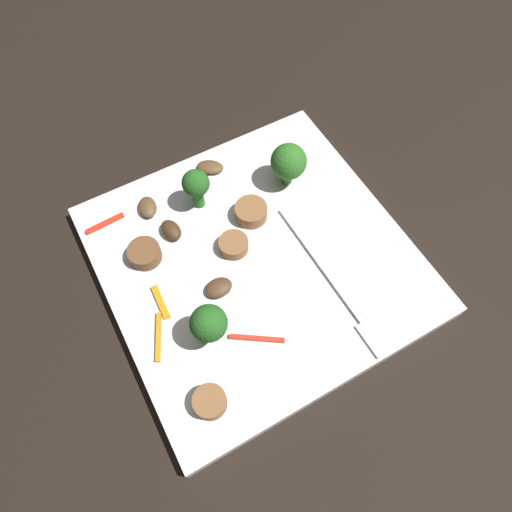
{
  "coord_description": "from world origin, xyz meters",
  "views": [
    {
      "loc": [
        0.19,
        -0.11,
        0.43
      ],
      "look_at": [
        0.0,
        0.0,
        0.02
      ],
      "focal_mm": 32.23,
      "sensor_mm": 36.0,
      "label": 1
    }
  ],
  "objects_px": {
    "sausage_slice_3": "(251,212)",
    "broccoli_floret_2": "(209,324)",
    "sausage_slice_2": "(234,245)",
    "fork": "(338,288)",
    "pepper_strip_2": "(105,224)",
    "pepper_strip_3": "(257,339)",
    "pepper_strip_1": "(160,300)",
    "broccoli_floret_0": "(289,162)",
    "mushroom_2": "(148,207)",
    "pepper_strip_0": "(159,337)",
    "sausage_slice_0": "(145,254)",
    "broccoli_floret_1": "(196,185)",
    "plate": "(256,260)",
    "mushroom_1": "(171,230)",
    "sausage_slice_1": "(210,402)",
    "mushroom_3": "(210,167)",
    "mushroom_0": "(219,288)"
  },
  "relations": [
    {
      "from": "broccoli_floret_2",
      "to": "pepper_strip_2",
      "type": "relative_size",
      "value": 1.26
    },
    {
      "from": "fork",
      "to": "mushroom_3",
      "type": "xyz_separation_m",
      "value": [
        -0.19,
        -0.04,
        0.0
      ]
    },
    {
      "from": "sausage_slice_2",
      "to": "fork",
      "type": "bearing_deg",
      "value": 36.98
    },
    {
      "from": "pepper_strip_2",
      "to": "pepper_strip_3",
      "type": "distance_m",
      "value": 0.2
    },
    {
      "from": "broccoli_floret_2",
      "to": "sausage_slice_3",
      "type": "bearing_deg",
      "value": 135.85
    },
    {
      "from": "sausage_slice_0",
      "to": "plate",
      "type": "bearing_deg",
      "value": 61.52
    },
    {
      "from": "plate",
      "to": "broccoli_floret_2",
      "type": "distance_m",
      "value": 0.1
    },
    {
      "from": "plate",
      "to": "broccoli_floret_1",
      "type": "distance_m",
      "value": 0.1
    },
    {
      "from": "plate",
      "to": "mushroom_0",
      "type": "height_order",
      "value": "mushroom_0"
    },
    {
      "from": "mushroom_1",
      "to": "mushroom_0",
      "type": "bearing_deg",
      "value": 9.35
    },
    {
      "from": "plate",
      "to": "sausage_slice_1",
      "type": "relative_size",
      "value": 10.16
    },
    {
      "from": "sausage_slice_0",
      "to": "sausage_slice_1",
      "type": "distance_m",
      "value": 0.16
    },
    {
      "from": "sausage_slice_0",
      "to": "fork",
      "type": "bearing_deg",
      "value": 50.56
    },
    {
      "from": "mushroom_3",
      "to": "sausage_slice_3",
      "type": "bearing_deg",
      "value": 7.1
    },
    {
      "from": "sausage_slice_1",
      "to": "mushroom_1",
      "type": "height_order",
      "value": "sausage_slice_1"
    },
    {
      "from": "mushroom_3",
      "to": "pepper_strip_0",
      "type": "bearing_deg",
      "value": -40.35
    },
    {
      "from": "sausage_slice_1",
      "to": "pepper_strip_2",
      "type": "distance_m",
      "value": 0.22
    },
    {
      "from": "mushroom_3",
      "to": "mushroom_1",
      "type": "bearing_deg",
      "value": -52.56
    },
    {
      "from": "sausage_slice_2",
      "to": "mushroom_1",
      "type": "relative_size",
      "value": 1.13
    },
    {
      "from": "broccoli_floret_0",
      "to": "pepper_strip_2",
      "type": "relative_size",
      "value": 1.25
    },
    {
      "from": "fork",
      "to": "broccoli_floret_0",
      "type": "bearing_deg",
      "value": 169.2
    },
    {
      "from": "mushroom_1",
      "to": "sausage_slice_2",
      "type": "bearing_deg",
      "value": 45.66
    },
    {
      "from": "sausage_slice_2",
      "to": "pepper_strip_3",
      "type": "xyz_separation_m",
      "value": [
        0.1,
        -0.03,
        -0.0
      ]
    },
    {
      "from": "mushroom_2",
      "to": "mushroom_3",
      "type": "distance_m",
      "value": 0.08
    },
    {
      "from": "broccoli_floret_0",
      "to": "mushroom_2",
      "type": "xyz_separation_m",
      "value": [
        -0.04,
        -0.15,
        -0.03
      ]
    },
    {
      "from": "mushroom_2",
      "to": "pepper_strip_3",
      "type": "bearing_deg",
      "value": 9.77
    },
    {
      "from": "sausage_slice_1",
      "to": "pepper_strip_1",
      "type": "bearing_deg",
      "value": 179.84
    },
    {
      "from": "broccoli_floret_0",
      "to": "pepper_strip_3",
      "type": "height_order",
      "value": "broccoli_floret_0"
    },
    {
      "from": "sausage_slice_3",
      "to": "pepper_strip_1",
      "type": "bearing_deg",
      "value": -71.33
    },
    {
      "from": "broccoli_floret_2",
      "to": "pepper_strip_1",
      "type": "xyz_separation_m",
      "value": [
        -0.06,
        -0.03,
        -0.03
      ]
    },
    {
      "from": "plate",
      "to": "pepper_strip_2",
      "type": "relative_size",
      "value": 7.04
    },
    {
      "from": "sausage_slice_1",
      "to": "sausage_slice_2",
      "type": "relative_size",
      "value": 0.97
    },
    {
      "from": "plate",
      "to": "mushroom_0",
      "type": "xyz_separation_m",
      "value": [
        0.02,
        -0.05,
        0.01
      ]
    },
    {
      "from": "pepper_strip_2",
      "to": "pepper_strip_1",
      "type": "bearing_deg",
      "value": 8.07
    },
    {
      "from": "sausage_slice_3",
      "to": "pepper_strip_2",
      "type": "relative_size",
      "value": 0.81
    },
    {
      "from": "sausage_slice_0",
      "to": "pepper_strip_3",
      "type": "bearing_deg",
      "value": 23.29
    },
    {
      "from": "sausage_slice_2",
      "to": "pepper_strip_3",
      "type": "distance_m",
      "value": 0.1
    },
    {
      "from": "plate",
      "to": "mushroom_1",
      "type": "relative_size",
      "value": 11.15
    },
    {
      "from": "sausage_slice_0",
      "to": "sausage_slice_3",
      "type": "xyz_separation_m",
      "value": [
        0.01,
        0.12,
        0.0
      ]
    },
    {
      "from": "sausage_slice_3",
      "to": "broccoli_floret_2",
      "type": "bearing_deg",
      "value": -44.15
    },
    {
      "from": "pepper_strip_1",
      "to": "mushroom_0",
      "type": "bearing_deg",
      "value": 71.94
    },
    {
      "from": "sausage_slice_0",
      "to": "sausage_slice_3",
      "type": "relative_size",
      "value": 0.96
    },
    {
      "from": "pepper_strip_0",
      "to": "pepper_strip_1",
      "type": "bearing_deg",
      "value": 155.23
    },
    {
      "from": "pepper_strip_2",
      "to": "pepper_strip_3",
      "type": "xyz_separation_m",
      "value": [
        0.19,
        0.08,
        0.0
      ]
    },
    {
      "from": "broccoli_floret_1",
      "to": "sausage_slice_0",
      "type": "distance_m",
      "value": 0.09
    },
    {
      "from": "sausage_slice_2",
      "to": "mushroom_0",
      "type": "height_order",
      "value": "sausage_slice_2"
    },
    {
      "from": "sausage_slice_0",
      "to": "pepper_strip_0",
      "type": "height_order",
      "value": "sausage_slice_0"
    },
    {
      "from": "sausage_slice_1",
      "to": "plate",
      "type": "bearing_deg",
      "value": 135.64
    },
    {
      "from": "broccoli_floret_0",
      "to": "broccoli_floret_1",
      "type": "xyz_separation_m",
      "value": [
        -0.02,
        -0.1,
        0.0
      ]
    },
    {
      "from": "broccoli_floret_0",
      "to": "mushroom_3",
      "type": "xyz_separation_m",
      "value": [
        -0.06,
        -0.07,
        -0.03
      ]
    }
  ]
}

